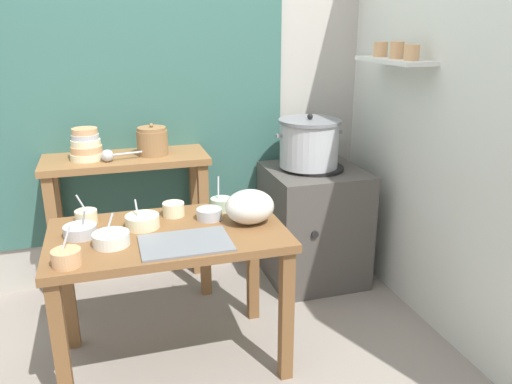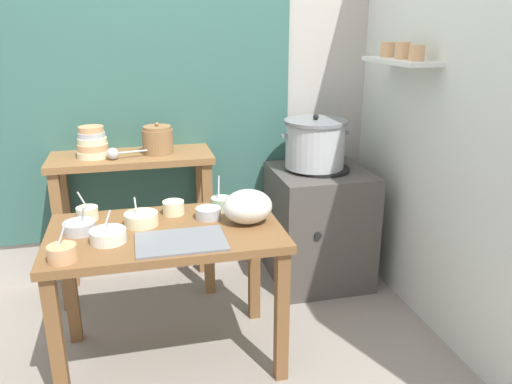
{
  "view_description": "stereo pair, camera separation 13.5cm",
  "coord_description": "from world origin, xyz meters",
  "px_view_note": "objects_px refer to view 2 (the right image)",
  "views": [
    {
      "loc": [
        -0.33,
        -2.19,
        1.66
      ],
      "look_at": [
        0.38,
        0.2,
        0.82
      ],
      "focal_mm": 35.69,
      "sensor_mm": 36.0,
      "label": 1
    },
    {
      "loc": [
        -0.2,
        -2.22,
        1.66
      ],
      "look_at": [
        0.38,
        0.2,
        0.82
      ],
      "focal_mm": 35.69,
      "sensor_mm": 36.0,
      "label": 2
    }
  ],
  "objects_px": {
    "back_shelf_table": "(134,190)",
    "steamer_pot": "(315,144)",
    "stove_block": "(319,225)",
    "bowl_stack_enamel": "(92,143)",
    "prep_table": "(167,250)",
    "ladle": "(115,154)",
    "prep_bowl_4": "(208,213)",
    "prep_bowl_0": "(221,203)",
    "prep_bowl_7": "(62,253)",
    "serving_tray": "(181,241)",
    "clay_pot": "(158,140)",
    "prep_bowl_2": "(87,213)",
    "plastic_bag": "(248,207)",
    "prep_bowl_3": "(141,218)",
    "prep_bowl_1": "(108,235)",
    "prep_bowl_6": "(79,227)",
    "prep_bowl_5": "(173,207)"
  },
  "relations": [
    {
      "from": "ladle",
      "to": "prep_bowl_4",
      "type": "bearing_deg",
      "value": -52.74
    },
    {
      "from": "ladle",
      "to": "prep_bowl_4",
      "type": "relative_size",
      "value": 2.09
    },
    {
      "from": "ladle",
      "to": "prep_bowl_2",
      "type": "height_order",
      "value": "ladle"
    },
    {
      "from": "back_shelf_table",
      "to": "serving_tray",
      "type": "height_order",
      "value": "back_shelf_table"
    },
    {
      "from": "back_shelf_table",
      "to": "prep_bowl_2",
      "type": "bearing_deg",
      "value": -111.98
    },
    {
      "from": "clay_pot",
      "to": "plastic_bag",
      "type": "xyz_separation_m",
      "value": [
        0.38,
        -0.79,
        -0.18
      ]
    },
    {
      "from": "stove_block",
      "to": "prep_bowl_6",
      "type": "relative_size",
      "value": 5.22
    },
    {
      "from": "prep_bowl_3",
      "to": "prep_table",
      "type": "bearing_deg",
      "value": -36.54
    },
    {
      "from": "prep_bowl_2",
      "to": "steamer_pot",
      "type": "bearing_deg",
      "value": 18.53
    },
    {
      "from": "steamer_pot",
      "to": "prep_bowl_1",
      "type": "distance_m",
      "value": 1.47
    },
    {
      "from": "plastic_bag",
      "to": "prep_bowl_0",
      "type": "relative_size",
      "value": 1.37
    },
    {
      "from": "serving_tray",
      "to": "prep_bowl_5",
      "type": "xyz_separation_m",
      "value": [
        -0.0,
        0.36,
        0.03
      ]
    },
    {
      "from": "back_shelf_table",
      "to": "ladle",
      "type": "relative_size",
      "value": 3.61
    },
    {
      "from": "prep_bowl_0",
      "to": "prep_bowl_7",
      "type": "distance_m",
      "value": 0.87
    },
    {
      "from": "back_shelf_table",
      "to": "stove_block",
      "type": "distance_m",
      "value": 1.21
    },
    {
      "from": "back_shelf_table",
      "to": "prep_bowl_6",
      "type": "height_order",
      "value": "back_shelf_table"
    },
    {
      "from": "prep_bowl_6",
      "to": "prep_table",
      "type": "bearing_deg",
      "value": -7.62
    },
    {
      "from": "stove_block",
      "to": "clay_pot",
      "type": "bearing_deg",
      "value": 172.61
    },
    {
      "from": "back_shelf_table",
      "to": "bowl_stack_enamel",
      "type": "bearing_deg",
      "value": -179.15
    },
    {
      "from": "steamer_pot",
      "to": "prep_table",
      "type": "bearing_deg",
      "value": -145.85
    },
    {
      "from": "back_shelf_table",
      "to": "ladle",
      "type": "xyz_separation_m",
      "value": [
        -0.09,
        -0.09,
        0.26
      ]
    },
    {
      "from": "stove_block",
      "to": "steamer_pot",
      "type": "height_order",
      "value": "steamer_pot"
    },
    {
      "from": "back_shelf_table",
      "to": "prep_bowl_6",
      "type": "relative_size",
      "value": 6.42
    },
    {
      "from": "back_shelf_table",
      "to": "steamer_pot",
      "type": "distance_m",
      "value": 1.16
    },
    {
      "from": "clay_pot",
      "to": "serving_tray",
      "type": "relative_size",
      "value": 0.47
    },
    {
      "from": "steamer_pot",
      "to": "plastic_bag",
      "type": "bearing_deg",
      "value": -130.77
    },
    {
      "from": "prep_bowl_1",
      "to": "prep_bowl_2",
      "type": "bearing_deg",
      "value": 109.84
    },
    {
      "from": "steamer_pot",
      "to": "prep_bowl_5",
      "type": "height_order",
      "value": "steamer_pot"
    },
    {
      "from": "clay_pot",
      "to": "prep_bowl_6",
      "type": "xyz_separation_m",
      "value": [
        -0.41,
        -0.73,
        -0.23
      ]
    },
    {
      "from": "prep_bowl_0",
      "to": "prep_table",
      "type": "bearing_deg",
      "value": -145.91
    },
    {
      "from": "back_shelf_table",
      "to": "prep_bowl_0",
      "type": "bearing_deg",
      "value": -51.97
    },
    {
      "from": "back_shelf_table",
      "to": "steamer_pot",
      "type": "height_order",
      "value": "steamer_pot"
    },
    {
      "from": "back_shelf_table",
      "to": "bowl_stack_enamel",
      "type": "relative_size",
      "value": 5.08
    },
    {
      "from": "steamer_pot",
      "to": "serving_tray",
      "type": "height_order",
      "value": "steamer_pot"
    },
    {
      "from": "prep_table",
      "to": "clay_pot",
      "type": "bearing_deg",
      "value": 88.29
    },
    {
      "from": "prep_table",
      "to": "stove_block",
      "type": "xyz_separation_m",
      "value": [
        1.03,
        0.65,
        -0.23
      ]
    },
    {
      "from": "prep_table",
      "to": "ladle",
      "type": "xyz_separation_m",
      "value": [
        -0.23,
        0.69,
        0.33
      ]
    },
    {
      "from": "prep_bowl_2",
      "to": "prep_bowl_7",
      "type": "distance_m",
      "value": 0.46
    },
    {
      "from": "prep_bowl_2",
      "to": "prep_bowl_6",
      "type": "height_order",
      "value": "prep_bowl_2"
    },
    {
      "from": "prep_bowl_2",
      "to": "back_shelf_table",
      "type": "bearing_deg",
      "value": 68.02
    },
    {
      "from": "stove_block",
      "to": "ladle",
      "type": "relative_size",
      "value": 2.93
    },
    {
      "from": "prep_bowl_7",
      "to": "prep_bowl_2",
      "type": "bearing_deg",
      "value": 81.48
    },
    {
      "from": "serving_tray",
      "to": "prep_bowl_4",
      "type": "bearing_deg",
      "value": 58.37
    },
    {
      "from": "clay_pot",
      "to": "prep_bowl_7",
      "type": "height_order",
      "value": "clay_pot"
    },
    {
      "from": "clay_pot",
      "to": "prep_bowl_2",
      "type": "xyz_separation_m",
      "value": [
        -0.39,
        -0.56,
        -0.23
      ]
    },
    {
      "from": "bowl_stack_enamel",
      "to": "prep_bowl_6",
      "type": "relative_size",
      "value": 1.26
    },
    {
      "from": "stove_block",
      "to": "back_shelf_table",
      "type": "bearing_deg",
      "value": 173.63
    },
    {
      "from": "prep_table",
      "to": "serving_tray",
      "type": "bearing_deg",
      "value": -71.7
    },
    {
      "from": "back_shelf_table",
      "to": "plastic_bag",
      "type": "xyz_separation_m",
      "value": [
        0.54,
        -0.79,
        0.13
      ]
    },
    {
      "from": "bowl_stack_enamel",
      "to": "prep_bowl_2",
      "type": "relative_size",
      "value": 1.23
    }
  ]
}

